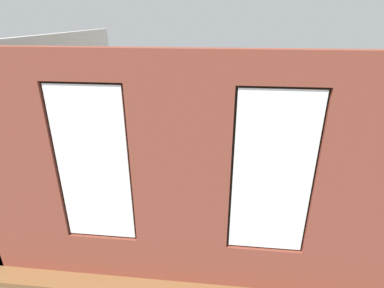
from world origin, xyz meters
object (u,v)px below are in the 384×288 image
remote_gray (201,163)px  remote_black (161,166)px  cup_ceramic (182,163)px  potted_plant_near_tv (93,176)px  potted_plant_between_couches (290,217)px  potted_plant_corner_near_left (288,125)px  media_console (90,171)px  potted_plant_beside_window_right (55,206)px  coffee_table (182,167)px  potted_plant_mid_room_small (248,155)px  remote_silver (175,162)px  tv_flatscreen (86,144)px  couch_by_window (198,231)px  potted_plant_corner_far_left (343,220)px  papasan_chair (166,134)px  candle_jar (186,166)px  couch_left (301,185)px  potted_plant_by_left_couch (272,156)px

remote_gray → remote_black: bearing=164.1°
cup_ceramic → potted_plant_near_tv: size_ratio=0.11×
potted_plant_between_couches → remote_black: bearing=-38.2°
cup_ceramic → potted_plant_corner_near_left: 3.45m
media_console → potted_plant_beside_window_right: 2.13m
cup_ceramic → potted_plant_corner_near_left: potted_plant_corner_near_left is taller
coffee_table → potted_plant_mid_room_small: 1.61m
remote_silver → tv_flatscreen: size_ratio=0.14×
couch_by_window → potted_plant_corner_far_left: 2.17m
couch_by_window → papasan_chair: 4.11m
candle_jar → potted_plant_corner_near_left: potted_plant_corner_near_left is taller
couch_by_window → papasan_chair: bearing=-72.0°
remote_black → potted_plant_corner_near_left: size_ratio=0.13×
potted_plant_near_tv → potted_plant_corner_near_left: bearing=-142.4°
cup_ceramic → tv_flatscreen: (2.13, 0.13, 0.43)m
couch_left → potted_plant_corner_far_left: potted_plant_corner_far_left is taller
remote_gray → potted_plant_near_tv: 2.36m
candle_jar → potted_plant_corner_near_left: bearing=-138.2°
couch_by_window → remote_black: 2.19m
remote_black → tv_flatscreen: size_ratio=0.14×
couch_by_window → coffee_table: couch_by_window is taller
remote_black → potted_plant_by_left_couch: size_ratio=0.34×
media_console → remote_gray: bearing=-173.7°
papasan_chair → tv_flatscreen: bearing=54.4°
papasan_chair → coffee_table: bearing=111.3°
media_console → potted_plant_corner_far_left: (-4.79, 2.03, 0.54)m
potted_plant_beside_window_right → potted_plant_between_couches: bearing=-177.5°
media_console → potted_plant_near_tv: potted_plant_near_tv is taller
potted_plant_corner_far_left → papasan_chair: bearing=-49.8°
cup_ceramic → potted_plant_between_couches: potted_plant_between_couches is taller
cup_ceramic → coffee_table: bearing=1.8°
remote_gray → media_console: (2.54, 0.28, -0.20)m
cup_ceramic → remote_black: size_ratio=0.64×
tv_flatscreen → couch_by_window: bearing=144.1°
papasan_chair → potted_plant_by_left_couch: bearing=162.7°
tv_flatscreen → remote_gray: bearing=-173.7°
potted_plant_corner_far_left → remote_gray: bearing=-45.8°
remote_black → papasan_chair: size_ratio=0.15×
remote_black → potted_plant_between_couches: potted_plant_between_couches is taller
potted_plant_by_left_couch → potted_plant_corner_far_left: bearing=99.8°
cup_ceramic → remote_gray: bearing=-160.6°
coffee_table → potted_plant_by_left_couch: size_ratio=3.04×
potted_plant_mid_room_small → potted_plant_near_tv: potted_plant_near_tv is taller
potted_plant_mid_room_small → potted_plant_corner_near_left: 2.00m
coffee_table → potted_plant_by_left_couch: potted_plant_by_left_couch is taller
potted_plant_between_couches → potted_plant_beside_window_right: 3.72m
cup_ceramic → remote_gray: (-0.42, -0.15, -0.04)m
potted_plant_beside_window_right → potted_plant_corner_far_left: bearing=-179.9°
remote_black → media_console: size_ratio=0.16×
couch_left → papasan_chair: couch_left is taller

